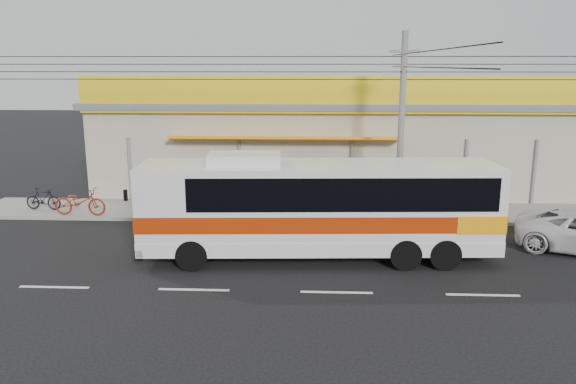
# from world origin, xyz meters

# --- Properties ---
(ground) EXTENTS (120.00, 120.00, 0.00)m
(ground) POSITION_xyz_m (0.00, 0.00, 0.00)
(ground) COLOR black
(ground) RESTS_ON ground
(sidewalk) EXTENTS (30.00, 3.20, 0.15)m
(sidewalk) POSITION_xyz_m (0.00, 6.00, 0.07)
(sidewalk) COLOR gray
(sidewalk) RESTS_ON ground
(lane_markings) EXTENTS (50.00, 0.12, 0.01)m
(lane_markings) POSITION_xyz_m (0.00, -2.50, 0.00)
(lane_markings) COLOR silver
(lane_markings) RESTS_ON ground
(storefront_building) EXTENTS (22.60, 9.20, 5.70)m
(storefront_building) POSITION_xyz_m (-0.01, 11.54, 2.30)
(storefront_building) COLOR #A49C84
(storefront_building) RESTS_ON ground
(coach_bus) EXTENTS (11.38, 3.02, 3.47)m
(coach_bus) POSITION_xyz_m (-0.33, 0.31, 1.86)
(coach_bus) COLOR silver
(coach_bus) RESTS_ON ground
(motorbike_red) EXTENTS (2.17, 0.84, 1.12)m
(motorbike_red) POSITION_xyz_m (-10.20, 4.71, 0.71)
(motorbike_red) COLOR maroon
(motorbike_red) RESTS_ON sidewalk
(motorbike_dark) EXTENTS (1.60, 0.59, 0.94)m
(motorbike_dark) POSITION_xyz_m (-12.11, 5.48, 0.62)
(motorbike_dark) COLOR black
(motorbike_dark) RESTS_ON sidewalk
(utility_pole) EXTENTS (34.00, 14.00, 7.39)m
(utility_pole) POSITION_xyz_m (2.60, 4.20, 6.09)
(utility_pole) COLOR slate
(utility_pole) RESTS_ON ground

